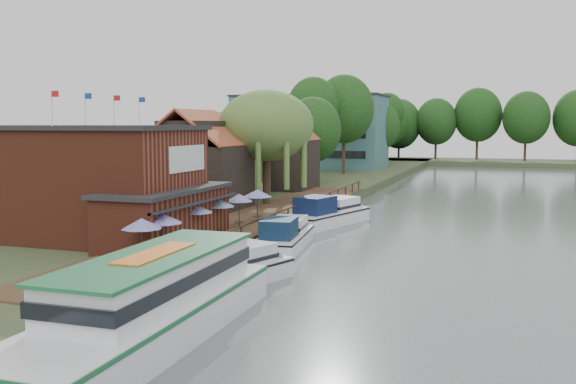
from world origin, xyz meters
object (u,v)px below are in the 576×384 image
(umbrella_0, at_px, (142,241))
(umbrella_3, at_px, (218,216))
(cruiser_0, at_px, (222,265))
(cruiser_2, at_px, (328,209))
(willow, at_px, (266,147))
(umbrella_2, at_px, (195,223))
(umbrella_1, at_px, (163,235))
(umbrella_4, at_px, (239,210))
(pub, at_px, (102,182))
(tour_boat, at_px, (146,299))
(hotel_block, at_px, (310,131))
(swan, at_px, (115,326))
(cottage_a, at_px, (197,160))
(cottage_c, at_px, (282,151))
(umbrella_5, at_px, (257,205))
(cruiser_1, at_px, (285,232))
(cottage_b, at_px, (215,154))

(umbrella_0, bearing_deg, umbrella_3, 90.96)
(umbrella_0, xyz_separation_m, cruiser_0, (4.17, 0.76, -1.11))
(cruiser_0, relative_size, cruiser_2, 0.94)
(willow, bearing_deg, umbrella_2, -81.92)
(umbrella_1, distance_m, umbrella_4, 10.50)
(pub, relative_size, umbrella_4, 8.42)
(willow, bearing_deg, tour_boat, -76.67)
(hotel_block, relative_size, cruiser_2, 2.45)
(umbrella_4, relative_size, swan, 5.40)
(umbrella_1, bearing_deg, umbrella_3, 91.63)
(umbrella_3, bearing_deg, cottage_a, 122.67)
(cottage_c, bearing_deg, umbrella_4, -76.49)
(hotel_block, relative_size, umbrella_5, 10.69)
(umbrella_5, bearing_deg, umbrella_0, -90.80)
(cottage_c, bearing_deg, cottage_a, -93.01)
(tour_boat, bearing_deg, pub, 129.28)
(umbrella_5, bearing_deg, umbrella_2, -92.89)
(umbrella_3, distance_m, cruiser_2, 13.65)
(umbrella_0, bearing_deg, swan, -66.50)
(cottage_a, bearing_deg, umbrella_4, -47.99)
(umbrella_3, bearing_deg, umbrella_2, -91.68)
(tour_boat, bearing_deg, cruiser_2, 91.46)
(pub, bearing_deg, umbrella_1, -30.86)
(pub, bearing_deg, hotel_block, 96.43)
(umbrella_5, xyz_separation_m, cruiser_2, (3.56, 6.88, -1.02))
(cruiser_1, xyz_separation_m, swan, (-0.68, -18.69, -0.91))
(hotel_block, bearing_deg, cottage_c, -77.80)
(cottage_b, height_order, umbrella_0, cottage_b)
(umbrella_0, distance_m, umbrella_2, 6.39)
(umbrella_1, distance_m, cruiser_2, 20.83)
(tour_boat, bearing_deg, cruiser_0, 94.48)
(hotel_block, distance_m, cottage_b, 46.21)
(umbrella_0, xyz_separation_m, cruiser_2, (3.78, 22.47, -1.02))
(cottage_b, distance_m, cottage_c, 9.85)
(cottage_a, bearing_deg, hotel_block, 97.13)
(umbrella_3, xyz_separation_m, tour_boat, (5.11, -17.17, -0.60))
(cruiser_1, bearing_deg, umbrella_5, 124.54)
(umbrella_5, bearing_deg, cruiser_1, -48.20)
(pub, height_order, cottage_b, cottage_b)
(cruiser_1, distance_m, cruiser_2, 10.83)
(umbrella_1, height_order, cruiser_0, umbrella_1)
(willow, height_order, cruiser_1, willow)
(pub, relative_size, umbrella_2, 8.42)
(umbrella_0, bearing_deg, umbrella_2, 92.22)
(cottage_c, height_order, umbrella_4, cottage_c)
(cruiser_0, distance_m, swan, 7.94)
(cruiser_1, bearing_deg, cottage_a, 133.25)
(umbrella_1, relative_size, cruiser_1, 0.25)
(cottage_b, relative_size, umbrella_0, 4.04)
(willow, bearing_deg, cottage_c, 104.04)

